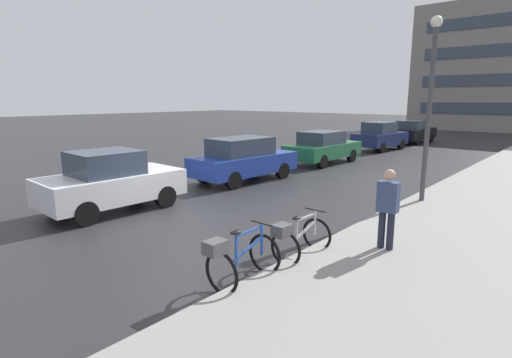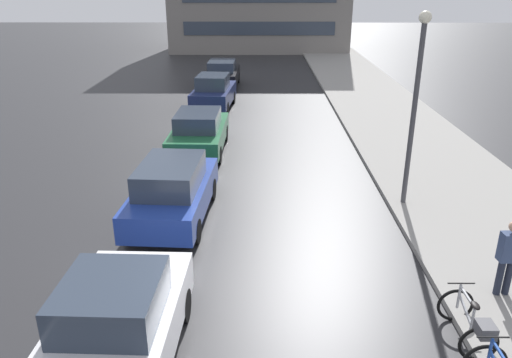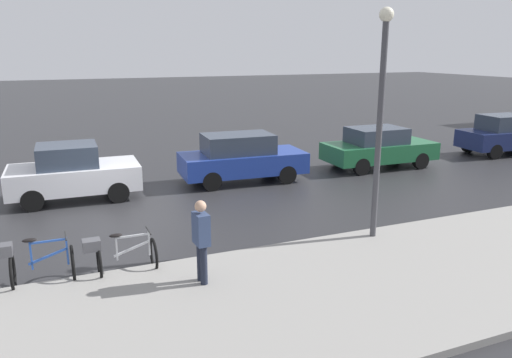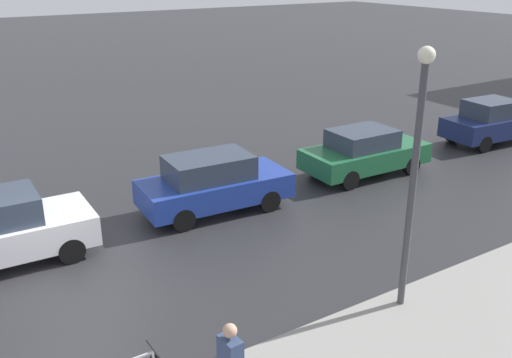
{
  "view_description": "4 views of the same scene",
  "coord_description": "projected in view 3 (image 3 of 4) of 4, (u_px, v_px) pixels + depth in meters",
  "views": [
    {
      "loc": [
        7.86,
        -6.34,
        3.15
      ],
      "look_at": [
        0.53,
        2.14,
        0.87
      ],
      "focal_mm": 28.0,
      "sensor_mm": 36.0,
      "label": 1
    },
    {
      "loc": [
        -0.11,
        -7.4,
        6.12
      ],
      "look_at": [
        -0.2,
        4.44,
        1.34
      ],
      "focal_mm": 35.0,
      "sensor_mm": 36.0,
      "label": 2
    },
    {
      "loc": [
        13.33,
        -1.26,
        4.48
      ],
      "look_at": [
        1.74,
        3.61,
        1.21
      ],
      "focal_mm": 35.0,
      "sensor_mm": 36.0,
      "label": 3
    },
    {
      "loc": [
        10.96,
        -2.24,
        6.75
      ],
      "look_at": [
        -0.25,
        4.87,
        1.67
      ],
      "focal_mm": 40.0,
      "sensor_mm": 36.0,
      "label": 4
    }
  ],
  "objects": [
    {
      "name": "streetlamp",
      "position": [
        381.0,
        108.0,
        11.23
      ],
      "size": [
        0.32,
        0.32,
        5.37
      ],
      "color": "#424247",
      "rests_on": "ground"
    },
    {
      "name": "pedestrian",
      "position": [
        201.0,
        240.0,
        9.4
      ],
      "size": [
        0.41,
        0.26,
        1.78
      ],
      "color": "#1E2333",
      "rests_on": "ground"
    },
    {
      "name": "bicycle_nearest",
      "position": [
        35.0,
        263.0,
        9.59
      ],
      "size": [
        0.76,
        1.41,
        1.01
      ],
      "color": "black",
      "rests_on": "ground"
    },
    {
      "name": "car_blue",
      "position": [
        241.0,
        158.0,
        17.27
      ],
      "size": [
        2.08,
        4.38,
        1.68
      ],
      "color": "navy",
      "rests_on": "ground"
    },
    {
      "name": "ground_plane",
      "position": [
        108.0,
        220.0,
        13.5
      ],
      "size": [
        140.0,
        140.0,
        0.0
      ],
      "primitive_type": "plane",
      "color": "#28282B"
    },
    {
      "name": "car_white",
      "position": [
        73.0,
        173.0,
        15.21
      ],
      "size": [
        2.01,
        3.89,
        1.72
      ],
      "color": "silver",
      "rests_on": "ground"
    },
    {
      "name": "car_navy",
      "position": [
        504.0,
        135.0,
        21.89
      ],
      "size": [
        2.09,
        4.07,
        1.73
      ],
      "color": "navy",
      "rests_on": "ground"
    },
    {
      "name": "bicycle_second",
      "position": [
        119.0,
        254.0,
        10.08
      ],
      "size": [
        0.7,
        1.41,
        0.92
      ],
      "color": "black",
      "rests_on": "ground"
    },
    {
      "name": "car_green",
      "position": [
        379.0,
        147.0,
        19.37
      ],
      "size": [
        1.97,
        4.35,
        1.58
      ],
      "color": "#1E6038",
      "rests_on": "ground"
    }
  ]
}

